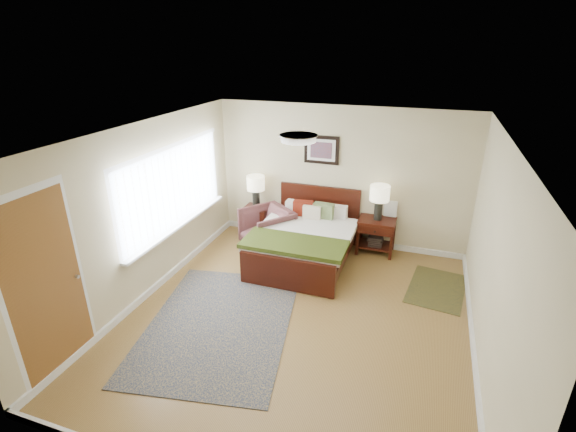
{
  "coord_description": "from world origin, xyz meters",
  "views": [
    {
      "loc": [
        1.4,
        -4.48,
        3.49
      ],
      "look_at": [
        -0.46,
        0.98,
        1.05
      ],
      "focal_mm": 26.0,
      "sensor_mm": 36.0,
      "label": 1
    }
  ],
  "objects_px": {
    "lamp_left": "(256,186)",
    "rug_persian": "(219,324)",
    "nightstand_right": "(376,233)",
    "lamp_right": "(380,196)",
    "armchair": "(267,229)",
    "nightstand_left": "(256,214)",
    "bed": "(305,235)"
  },
  "relations": [
    {
      "from": "nightstand_right",
      "to": "armchair",
      "type": "bearing_deg",
      "value": -166.99
    },
    {
      "from": "nightstand_left",
      "to": "lamp_left",
      "type": "relative_size",
      "value": 0.93
    },
    {
      "from": "bed",
      "to": "lamp_left",
      "type": "xyz_separation_m",
      "value": [
        -1.18,
        0.72,
        0.51
      ]
    },
    {
      "from": "lamp_left",
      "to": "armchair",
      "type": "height_order",
      "value": "lamp_left"
    },
    {
      "from": "nightstand_left",
      "to": "nightstand_right",
      "type": "height_order",
      "value": "nightstand_right"
    },
    {
      "from": "bed",
      "to": "lamp_left",
      "type": "relative_size",
      "value": 3.16
    },
    {
      "from": "nightstand_left",
      "to": "lamp_right",
      "type": "xyz_separation_m",
      "value": [
        2.27,
        0.02,
        0.61
      ]
    },
    {
      "from": "nightstand_left",
      "to": "lamp_right",
      "type": "height_order",
      "value": "lamp_right"
    },
    {
      "from": "nightstand_right",
      "to": "armchair",
      "type": "xyz_separation_m",
      "value": [
        -1.88,
        -0.43,
        -0.01
      ]
    },
    {
      "from": "lamp_right",
      "to": "nightstand_right",
      "type": "bearing_deg",
      "value": -90.0
    },
    {
      "from": "lamp_left",
      "to": "rug_persian",
      "type": "height_order",
      "value": "lamp_left"
    },
    {
      "from": "bed",
      "to": "armchair",
      "type": "bearing_deg",
      "value": 161.23
    },
    {
      "from": "armchair",
      "to": "rug_persian",
      "type": "distance_m",
      "value": 2.33
    },
    {
      "from": "lamp_right",
      "to": "armchair",
      "type": "height_order",
      "value": "lamp_right"
    },
    {
      "from": "bed",
      "to": "rug_persian",
      "type": "distance_m",
      "value": 2.16
    },
    {
      "from": "armchair",
      "to": "bed",
      "type": "bearing_deg",
      "value": 19.41
    },
    {
      "from": "bed",
      "to": "lamp_right",
      "type": "height_order",
      "value": "lamp_right"
    },
    {
      "from": "rug_persian",
      "to": "nightstand_right",
      "type": "bearing_deg",
      "value": 48.57
    },
    {
      "from": "nightstand_right",
      "to": "rug_persian",
      "type": "bearing_deg",
      "value": -121.37
    },
    {
      "from": "rug_persian",
      "to": "bed",
      "type": "bearing_deg",
      "value": 63.98
    },
    {
      "from": "nightstand_left",
      "to": "armchair",
      "type": "relative_size",
      "value": 0.7
    },
    {
      "from": "lamp_left",
      "to": "bed",
      "type": "bearing_deg",
      "value": -31.35
    },
    {
      "from": "nightstand_right",
      "to": "rug_persian",
      "type": "relative_size",
      "value": 0.25
    },
    {
      "from": "bed",
      "to": "lamp_right",
      "type": "xyz_separation_m",
      "value": [
        1.09,
        0.72,
        0.57
      ]
    },
    {
      "from": "nightstand_right",
      "to": "lamp_right",
      "type": "bearing_deg",
      "value": 90.0
    },
    {
      "from": "bed",
      "to": "rug_persian",
      "type": "bearing_deg",
      "value": -105.96
    },
    {
      "from": "lamp_right",
      "to": "rug_persian",
      "type": "height_order",
      "value": "lamp_right"
    },
    {
      "from": "lamp_left",
      "to": "rug_persian",
      "type": "relative_size",
      "value": 0.24
    },
    {
      "from": "lamp_left",
      "to": "lamp_right",
      "type": "bearing_deg",
      "value": 0.0
    },
    {
      "from": "nightstand_right",
      "to": "lamp_left",
      "type": "relative_size",
      "value": 1.04
    },
    {
      "from": "armchair",
      "to": "rug_persian",
      "type": "relative_size",
      "value": 0.31
    },
    {
      "from": "lamp_left",
      "to": "armchair",
      "type": "distance_m",
      "value": 0.86
    }
  ]
}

